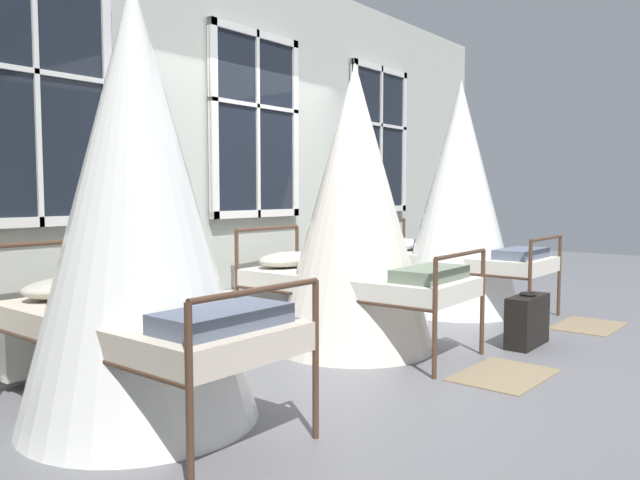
% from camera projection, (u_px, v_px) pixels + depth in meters
% --- Properties ---
extents(ground, '(20.34, 20.34, 0.00)m').
position_uv_depth(ground, '(362.00, 349.00, 5.34)').
color(ground, slate).
extents(back_wall_with_windows, '(9.17, 0.10, 3.52)m').
position_uv_depth(back_wall_with_windows, '(249.00, 148.00, 6.03)').
color(back_wall_with_windows, '#B2B7AD').
rests_on(back_wall_with_windows, ground).
extents(window_bank, '(5.47, 0.10, 2.79)m').
position_uv_depth(window_bank, '(258.00, 212.00, 6.00)').
color(window_bank, black).
rests_on(window_bank, ground).
extents(cot_first, '(1.38, 2.01, 2.54)m').
position_uv_depth(cot_first, '(137.00, 211.00, 3.60)').
color(cot_first, '#4C3323').
rests_on(cot_first, ground).
extents(cot_second, '(1.38, 2.01, 2.42)m').
position_uv_depth(cot_second, '(354.00, 212.00, 5.33)').
color(cot_second, '#4C3323').
rests_on(cot_second, ground).
extents(cot_third, '(1.38, 2.01, 2.57)m').
position_uv_depth(cot_third, '(459.00, 201.00, 6.99)').
color(cot_third, '#4C3323').
rests_on(cot_third, ground).
extents(rug_second, '(0.82, 0.59, 0.01)m').
position_uv_depth(rug_second, '(504.00, 375.00, 4.56)').
color(rug_second, '#8E7A5B').
rests_on(rug_second, ground).
extents(rug_third, '(0.81, 0.58, 0.01)m').
position_uv_depth(rug_third, '(588.00, 326.00, 6.25)').
color(rug_third, '#8E7A5B').
rests_on(rug_third, ground).
extents(suitcase_dark, '(0.56, 0.21, 0.47)m').
position_uv_depth(suitcase_dark, '(527.00, 320.00, 5.44)').
color(suitcase_dark, black).
rests_on(suitcase_dark, ground).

